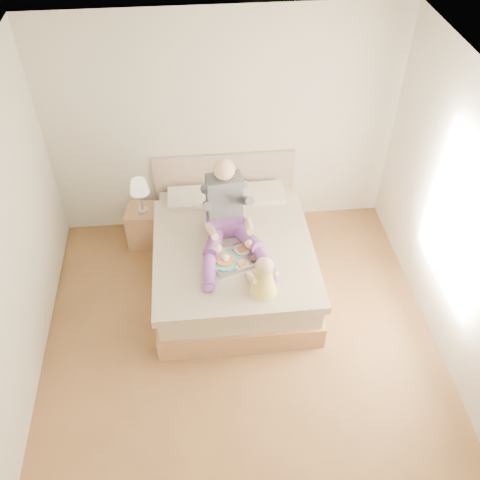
{
  "coord_description": "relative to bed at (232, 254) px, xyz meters",
  "views": [
    {
      "loc": [
        -0.34,
        -3.19,
        4.54
      ],
      "look_at": [
        0.06,
        0.82,
        0.77
      ],
      "focal_mm": 40.0,
      "sensor_mm": 36.0,
      "label": 1
    }
  ],
  "objects": [
    {
      "name": "tray",
      "position": [
        -0.01,
        -0.37,
        0.32
      ],
      "size": [
        0.6,
        0.53,
        0.14
      ],
      "rotation": [
        0.0,
        0.0,
        0.36
      ],
      "color": "#B2B4B9",
      "rests_on": "bed"
    },
    {
      "name": "lamp",
      "position": [
        -0.99,
        0.63,
        0.53
      ],
      "size": [
        0.22,
        0.22,
        0.46
      ],
      "color": "#B2B4B9",
      "rests_on": "nightstand"
    },
    {
      "name": "adult",
      "position": [
        -0.04,
        -0.03,
        0.56
      ],
      "size": [
        0.78,
        1.14,
        0.92
      ],
      "rotation": [
        0.0,
        0.0,
        0.1
      ],
      "color": "#70398F",
      "rests_on": "bed"
    },
    {
      "name": "room",
      "position": [
        0.08,
        -1.08,
        1.19
      ],
      "size": [
        4.02,
        4.22,
        2.71
      ],
      "color": "brown",
      "rests_on": "ground"
    },
    {
      "name": "nightstand",
      "position": [
        -1.0,
        0.67,
        -0.07
      ],
      "size": [
        0.44,
        0.41,
        0.5
      ],
      "rotation": [
        0.0,
        0.0,
        -0.11
      ],
      "color": "#996E47",
      "rests_on": "ground"
    },
    {
      "name": "bed",
      "position": [
        0.0,
        0.0,
        0.0
      ],
      "size": [
        1.7,
        2.18,
        1.0
      ],
      "color": "#996E47",
      "rests_on": "ground"
    },
    {
      "name": "baby",
      "position": [
        0.23,
        -0.83,
        0.47
      ],
      "size": [
        0.32,
        0.4,
        0.44
      ],
      "rotation": [
        0.0,
        0.0,
        0.36
      ],
      "color": "#FFEE50",
      "rests_on": "bed"
    }
  ]
}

